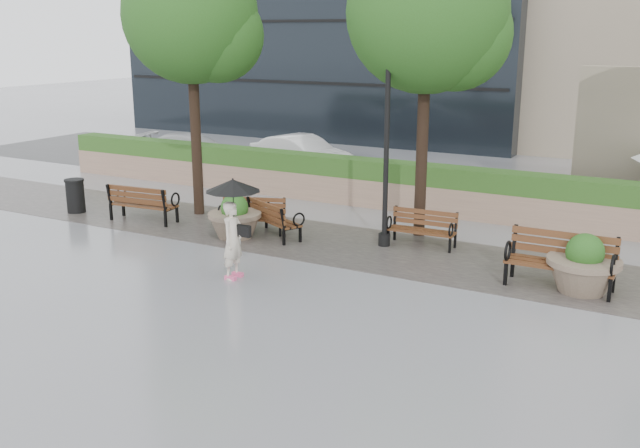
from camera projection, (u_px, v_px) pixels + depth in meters
The scene contains 18 objects.
ground at pixel (255, 278), 14.69m from camera, with size 100.00×100.00×0.00m, color gray.
cobble_strip at pixel (324, 242), 17.23m from camera, with size 28.00×3.20×0.01m, color #383330.
hedge_wall at pixel (390, 185), 20.45m from camera, with size 24.00×0.80×1.35m.
asphalt_street at pixel (436, 183), 24.01m from camera, with size 40.00×7.00×0.00m, color black.
bench_0 at pixel (143, 211), 18.99m from camera, with size 1.92×0.90×0.99m.
bench_1 at pixel (252, 223), 17.94m from camera, with size 1.73×1.14×0.87m.
bench_2 at pixel (274, 226), 17.60m from camera, with size 1.78×1.32×0.89m.
bench_3 at pixel (422, 236), 16.78m from camera, with size 1.62×0.70×0.85m.
bench_4 at pixel (559, 273), 13.98m from camera, with size 2.07×0.83×1.10m.
planter_left at pixel (235, 221), 17.47m from camera, with size 1.31×1.31×1.10m.
planter_right at pixel (583, 270), 13.78m from camera, with size 1.41×1.41×1.18m.
trash_bin at pixel (75, 197), 19.93m from camera, with size 0.54×0.54×0.90m, color black.
lamppost at pixel (386, 166), 16.40m from camera, with size 0.28×0.28×4.37m.
tree_0 at pixel (197, 21), 18.54m from camera, with size 3.61×3.54×7.09m.
tree_1 at pixel (434, 18), 16.44m from camera, with size 3.80×3.76×7.24m.
car_left at pixel (193, 150), 26.93m from camera, with size 1.70×4.19×1.22m, color white.
car_right at pixel (302, 154), 25.51m from camera, with size 1.42×4.06×1.34m, color white.
pedestrian at pixel (233, 219), 14.39m from camera, with size 1.12×1.12×2.06m.
Camera 1 is at (7.85, -11.55, 4.90)m, focal length 40.00 mm.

